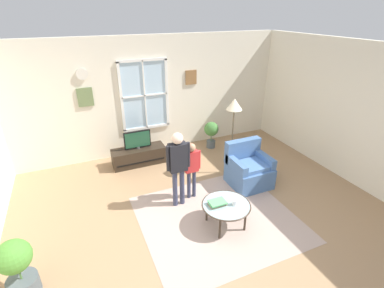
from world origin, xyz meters
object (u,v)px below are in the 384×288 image
Objects in this scene: potted_plant_corner at (17,267)px; person_red_shirt at (191,165)px; television at (137,140)px; person_black_shirt at (178,162)px; armchair at (248,169)px; book_stack at (217,203)px; tv_stand at (139,156)px; floor_lamp at (234,112)px; cup at (234,203)px; remote_near_books at (222,203)px; potted_plant_by_window at (211,131)px; coffee_table at (226,206)px.

person_red_shirt is at bearing 20.71° from potted_plant_corner.
television is at bearing 51.66° from potted_plant_corner.
person_black_shirt reaches higher than potted_plant_corner.
armchair is 1.45m from book_stack.
tv_stand is 1.36× the size of armchair.
floor_lamp reaches higher than person_red_shirt.
armchair is 9.97× the size of cup.
potted_plant_by_window is at bearing 66.50° from remote_near_books.
potted_plant_corner is 0.50× the size of floor_lamp.
remote_near_books is at bearing -8.44° from book_stack.
television is at bearing 104.39° from book_stack.
armchair reaches higher than book_stack.
person_red_shirt reaches higher than cup.
person_black_shirt is 2.07× the size of potted_plant_by_window.
potted_plant_corner is at bearing -179.48° from cup.
book_stack is at bearing 159.52° from coffee_table.
television reaches higher than remote_near_books.
potted_plant_corner reaches higher than coffee_table.
armchair is 3.13× the size of book_stack.
cup is 1.07m from person_red_shirt.
tv_stand is 1.06× the size of person_red_shirt.
potted_plant_by_window is (1.16, 2.67, 0.01)m from remote_near_books.
potted_plant_corner reaches higher than remote_near_books.
armchair is 4.07m from potted_plant_corner.
book_stack is (-1.17, -0.86, 0.13)m from armchair.
television is at bearing 99.37° from person_black_shirt.
armchair is 0.61× the size of person_black_shirt.
television reaches higher than tv_stand.
armchair is at bearing 38.90° from remote_near_books.
floor_lamp is (1.07, 1.38, 0.93)m from book_stack.
coffee_table is 0.56× the size of person_black_shirt.
person_black_shirt is (-1.53, -0.08, 0.56)m from armchair.
remote_near_books is (0.74, -2.56, -0.18)m from television.
coffee_table is 0.07m from remote_near_books.
floor_lamp is at bearing 52.25° from book_stack.
armchair reaches higher than remote_near_books.
coffee_table is at bearing -20.48° from book_stack.
coffee_table is 5.64× the size of remote_near_books.
armchair is 0.53× the size of floor_lamp.
television is 4.23× the size of remote_near_books.
remote_near_books is (-0.16, 0.09, -0.03)m from cup.
tv_stand is at bearing 145.85° from floor_lamp.
floor_lamp is at bearing 61.13° from cup.
book_stack is 0.41× the size of potted_plant_by_window.
person_red_shirt is 2.21m from potted_plant_by_window.
potted_plant_corner is (-2.77, -0.13, 0.01)m from book_stack.
potted_plant_by_window is (1.00, 2.76, -0.03)m from cup.
potted_plant_by_window is (1.25, 2.65, -0.02)m from book_stack.
floor_lamp reaches higher than book_stack.
person_red_shirt is (-1.23, 0.03, 0.38)m from armchair.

